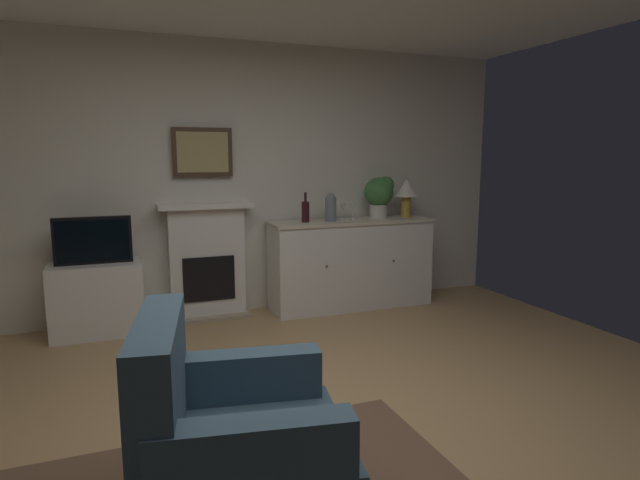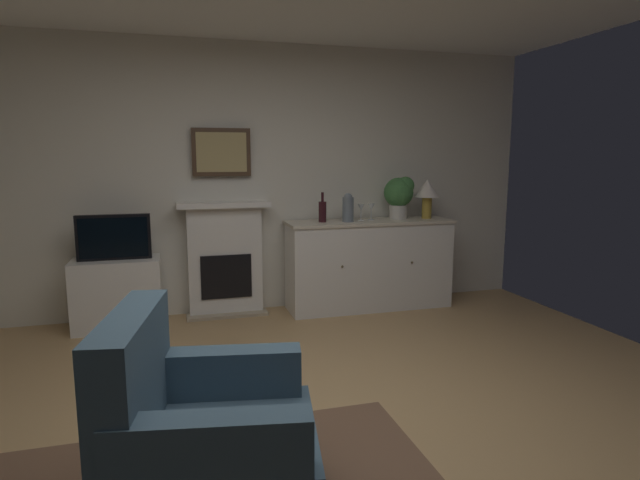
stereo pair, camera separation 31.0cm
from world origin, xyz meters
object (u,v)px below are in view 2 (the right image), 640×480
(sideboard_cabinet, at_px, (369,264))
(wine_bottle, at_px, (322,211))
(armchair, at_px, (202,439))
(framed_picture, at_px, (221,152))
(vase_decorative, at_px, (348,208))
(wine_glass_center, at_px, (371,208))
(potted_plant_small, at_px, (400,194))
(fireplace_unit, at_px, (225,259))
(table_lamp, at_px, (427,191))
(tv_cabinet, at_px, (118,294))
(wine_glass_left, at_px, (361,208))
(tv_set, at_px, (114,237))

(sideboard_cabinet, height_order, wine_bottle, wine_bottle)
(armchair, bearing_deg, wine_bottle, 64.69)
(framed_picture, relative_size, vase_decorative, 1.96)
(wine_glass_center, bearing_deg, sideboard_cabinet, -130.17)
(sideboard_cabinet, distance_m, potted_plant_small, 0.78)
(fireplace_unit, xyz_separation_m, wine_glass_center, (1.45, -0.14, 0.47))
(wine_glass_center, bearing_deg, vase_decorative, -163.22)
(wine_bottle, distance_m, potted_plant_small, 0.85)
(table_lamp, bearing_deg, tv_cabinet, 179.72)
(potted_plant_small, bearing_deg, sideboard_cabinet, -172.37)
(wine_bottle, xyz_separation_m, tv_cabinet, (-1.90, 0.02, -0.69))
(wine_glass_left, distance_m, potted_plant_small, 0.44)
(tv_cabinet, height_order, armchair, armchair)
(fireplace_unit, height_order, wine_glass_left, fireplace_unit)
(tv_cabinet, relative_size, armchair, 0.81)
(table_lamp, bearing_deg, wine_glass_left, 177.58)
(framed_picture, distance_m, tv_cabinet, 1.60)
(vase_decorative, distance_m, tv_cabinet, 2.27)
(tv_cabinet, distance_m, tv_set, 0.51)
(framed_picture, xyz_separation_m, sideboard_cabinet, (1.42, -0.22, -1.12))
(wine_glass_center, relative_size, armchair, 0.18)
(sideboard_cabinet, xyz_separation_m, wine_glass_center, (0.03, 0.03, 0.57))
(tv_cabinet, bearing_deg, framed_picture, 12.01)
(sideboard_cabinet, height_order, armchair, armchair)
(wine_bottle, bearing_deg, fireplace_unit, 168.74)
(framed_picture, bearing_deg, vase_decorative, -13.04)
(wine_bottle, height_order, vase_decorative, wine_bottle)
(vase_decorative, bearing_deg, framed_picture, 166.96)
(tv_set, bearing_deg, framed_picture, 13.31)
(tv_cabinet, height_order, tv_set, tv_set)
(framed_picture, relative_size, wine_bottle, 1.90)
(sideboard_cabinet, height_order, tv_set, tv_set)
(armchair, bearing_deg, table_lamp, 49.03)
(potted_plant_small, bearing_deg, wine_glass_left, -177.90)
(fireplace_unit, xyz_separation_m, wine_bottle, (0.93, -0.18, 0.45))
(framed_picture, relative_size, tv_set, 0.89)
(wine_glass_center, bearing_deg, wine_bottle, -175.56)
(sideboard_cabinet, relative_size, armchair, 1.80)
(tv_cabinet, bearing_deg, tv_set, -90.00)
(tv_set, bearing_deg, wine_glass_left, 0.94)
(wine_bottle, height_order, tv_set, wine_bottle)
(potted_plant_small, bearing_deg, wine_glass_center, -177.70)
(sideboard_cabinet, distance_m, table_lamp, 0.96)
(wine_glass_center, xyz_separation_m, potted_plant_small, (0.31, 0.01, 0.13))
(wine_glass_left, height_order, armchair, wine_glass_left)
(armchair, bearing_deg, tv_set, 101.54)
(framed_picture, xyz_separation_m, wine_bottle, (0.93, -0.23, -0.56))
(vase_decorative, xyz_separation_m, tv_cabinet, (-2.15, 0.06, -0.72))
(wine_glass_left, bearing_deg, vase_decorative, -154.10)
(wine_glass_left, relative_size, armchair, 0.18)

